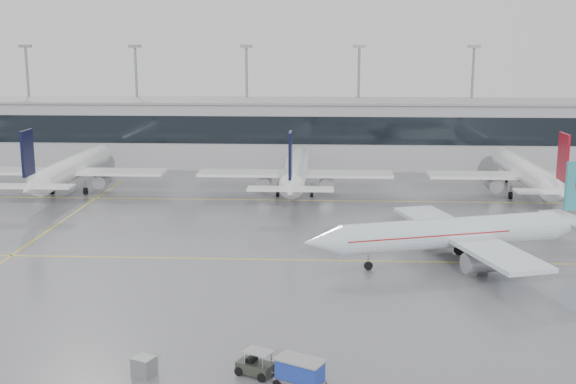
{
  "coord_description": "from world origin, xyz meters",
  "views": [
    {
      "loc": [
        4.4,
        -74.8,
        23.12
      ],
      "look_at": [
        0.0,
        12.0,
        5.0
      ],
      "focal_mm": 45.0,
      "sensor_mm": 36.0,
      "label": 1
    }
  ],
  "objects_px": {
    "air_canada_jet": "(462,233)",
    "baggage_cart": "(300,371)",
    "gse_unit": "(144,367)",
    "baggage_tug": "(256,366)"
  },
  "relations": [
    {
      "from": "baggage_tug",
      "to": "baggage_cart",
      "type": "distance_m",
      "value": 3.64
    },
    {
      "from": "air_canada_jet",
      "to": "baggage_cart",
      "type": "height_order",
      "value": "air_canada_jet"
    },
    {
      "from": "gse_unit",
      "to": "baggage_tug",
      "type": "bearing_deg",
      "value": 28.26
    },
    {
      "from": "air_canada_jet",
      "to": "baggage_cart",
      "type": "xyz_separation_m",
      "value": [
        -16.17,
        -29.32,
        -2.07
      ]
    },
    {
      "from": "baggage_cart",
      "to": "baggage_tug",
      "type": "bearing_deg",
      "value": -180.0
    },
    {
      "from": "air_canada_jet",
      "to": "gse_unit",
      "type": "xyz_separation_m",
      "value": [
        -27.2,
        -28.19,
        -2.56
      ]
    },
    {
      "from": "air_canada_jet",
      "to": "gse_unit",
      "type": "bearing_deg",
      "value": 28.64
    },
    {
      "from": "air_canada_jet",
      "to": "baggage_tug",
      "type": "xyz_separation_m",
      "value": [
        -19.37,
        -27.66,
        -2.61
      ]
    },
    {
      "from": "air_canada_jet",
      "to": "gse_unit",
      "type": "relative_size",
      "value": 23.66
    },
    {
      "from": "air_canada_jet",
      "to": "baggage_tug",
      "type": "relative_size",
      "value": 8.77
    }
  ]
}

